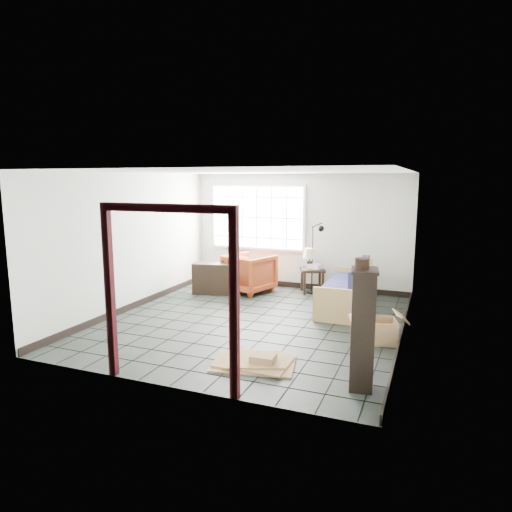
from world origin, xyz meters
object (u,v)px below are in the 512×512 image
at_px(armchair, 250,271).
at_px(futon_sofa, 349,292).
at_px(side_table, 312,273).
at_px(tall_shelf, 363,328).

bearing_deg(armchair, futon_sofa, -174.21).
bearing_deg(futon_sofa, side_table, 134.08).
height_order(futon_sofa, side_table, futon_sofa).
bearing_deg(armchair, tall_shelf, 147.31).
height_order(armchair, side_table, armchair).
distance_m(futon_sofa, side_table, 1.38).
relative_size(armchair, side_table, 1.42).
height_order(armchair, tall_shelf, tall_shelf).
distance_m(futon_sofa, tall_shelf, 3.45).
height_order(futon_sofa, tall_shelf, tall_shelf).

